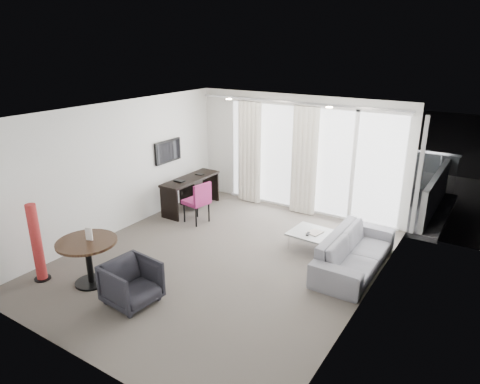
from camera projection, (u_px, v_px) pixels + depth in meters
The scene contains 28 objects.
floor at pixel (222, 260), 7.61m from camera, with size 5.00×6.00×0.00m, color #544D46.
ceiling at pixel (220, 113), 6.74m from camera, with size 5.00×6.00×0.00m, color white.
wall_left at pixel (117, 168), 8.44m from camera, with size 0.00×6.00×2.60m, color silver.
wall_right at pixel (369, 223), 5.91m from camera, with size 0.00×6.00×2.60m, color silver.
wall_front at pixel (68, 265), 4.79m from camera, with size 5.00×0.00×2.60m, color silver.
window_panel at pixel (309, 160), 9.43m from camera, with size 4.00×0.02×2.38m, color white, non-canonical shape.
window_frame at pixel (309, 160), 9.42m from camera, with size 4.10×0.06×2.44m, color white, non-canonical shape.
curtain_left at pixel (249, 153), 10.03m from camera, with size 0.60×0.20×2.38m, color silver, non-canonical shape.
curtain_right at pixel (304, 161), 9.32m from camera, with size 0.60×0.20×2.38m, color silver, non-canonical shape.
curtain_track at pixel (296, 102), 9.03m from camera, with size 4.80×0.04×0.04m, color #B2B2B7, non-canonical shape.
downlight_a at pixel (229, 99), 8.47m from camera, with size 0.12×0.12×0.02m, color #FFE0B2.
downlight_b at pixel (329, 107), 7.41m from camera, with size 0.12×0.12×0.02m, color #FFE0B2.
desk at pixel (191, 194), 9.80m from camera, with size 0.50×1.60×0.75m, color black, non-canonical shape.
tv at pixel (168, 151), 9.55m from camera, with size 0.05×0.80×0.50m, color black, non-canonical shape.
desk_chair at pixel (196, 202), 9.06m from camera, with size 0.49×0.46×0.90m, color #892055, non-canonical shape.
round_table at pixel (89, 262), 6.75m from camera, with size 0.93×0.93×0.74m, color black, non-canonical shape.
menu_card at pixel (90, 241), 6.67m from camera, with size 0.12×0.02×0.21m, color white, non-canonical shape.
red_lamp at pixel (37, 243), 6.77m from camera, with size 0.26×0.26×1.31m, color #A12625.
tub_armchair at pixel (132, 283), 6.25m from camera, with size 0.70×0.72×0.65m, color black.
coffee_table at pixel (310, 240), 8.01m from camera, with size 0.71×0.71×0.32m, color gray, non-canonical shape.
remote at pixel (308, 232), 7.85m from camera, with size 0.05×0.17×0.02m, color black, non-canonical shape.
magazine at pixel (315, 231), 7.91m from camera, with size 0.22×0.28×0.02m, color gray, non-canonical shape.
sofa at pixel (355, 251), 7.24m from camera, with size 2.11×0.83×0.62m, color slate.
terrace_slab at pixel (331, 194), 11.05m from camera, with size 5.60×3.00×0.12m, color #4D4D50.
rattan_chair_a at pixel (339, 178), 10.73m from camera, with size 0.60×0.60×0.87m, color brown, non-canonical shape.
rattan_chair_b at pixel (394, 191), 10.01m from camera, with size 0.50×0.50×0.73m, color brown, non-canonical shape.
rattan_table at pixel (383, 190), 10.40m from camera, with size 0.51×0.51×0.51m, color brown, non-canonical shape.
balustrade at pixel (351, 161), 12.02m from camera, with size 5.50×0.06×1.05m, color #B2B2B7, non-canonical shape.
Camera 1 is at (3.91, -5.54, 3.67)m, focal length 32.00 mm.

